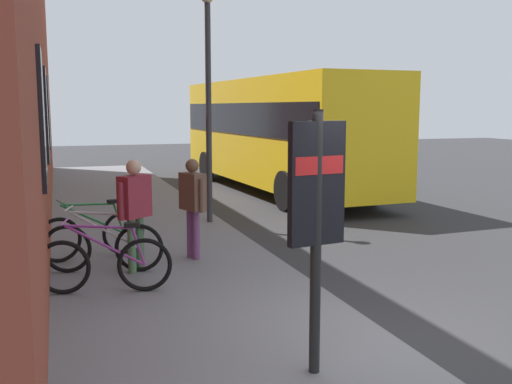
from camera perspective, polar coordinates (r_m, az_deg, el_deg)
ground at (r=12.31m, az=2.44°, el=-3.77°), size 60.00×60.00×0.00m
sidewalk_pavement at (r=13.56m, az=-11.59°, el=-2.56°), size 24.00×3.50×0.12m
station_facade at (r=14.35m, az=-21.04°, el=14.82°), size 22.00×0.65×8.68m
bicycle_by_door at (r=8.05m, az=-14.33°, el=-6.71°), size 0.54×1.75×0.97m
bicycle_nearest_sign at (r=9.04m, az=-14.42°, el=-5.08°), size 0.62×1.72×0.97m
bicycle_far_end at (r=9.93m, az=-15.42°, el=-3.94°), size 0.58×1.74×0.97m
transit_info_sign at (r=5.28m, az=5.83°, el=-0.82°), size 0.16×0.56×2.40m
city_bus at (r=18.03m, az=1.98°, el=6.17°), size 10.62×3.08×3.35m
pedestrian_by_facade at (r=8.85m, az=-11.56°, el=-1.12°), size 0.48×0.53×1.67m
pedestrian_near_bus at (r=9.52m, az=-6.10°, el=-0.58°), size 0.58×0.38×1.61m
street_lamp at (r=12.49m, az=-4.60°, el=10.16°), size 0.28×0.28×4.79m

